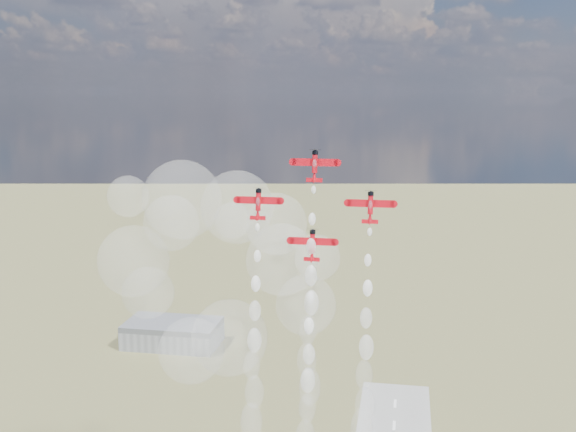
{
  "coord_description": "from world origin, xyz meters",
  "views": [
    {
      "loc": [
        1.72,
        -149.45,
        135.02
      ],
      "look_at": [
        -25.25,
        2.69,
        106.37
      ],
      "focal_mm": 42.0,
      "sensor_mm": 36.0,
      "label": 1
    }
  ],
  "objects_px": {
    "plane_slot": "(312,245)",
    "hangar": "(173,333)",
    "plane_right": "(370,207)",
    "plane_lead": "(315,165)",
    "plane_left": "(258,203)"
  },
  "relations": [
    {
      "from": "plane_slot",
      "to": "hangar",
      "type": "bearing_deg",
      "value": 119.38
    },
    {
      "from": "plane_right",
      "to": "plane_slot",
      "type": "relative_size",
      "value": 1.0
    },
    {
      "from": "plane_lead",
      "to": "plane_left",
      "type": "relative_size",
      "value": 1.0
    },
    {
      "from": "hangar",
      "to": "plane_left",
      "type": "distance_m",
      "value": 222.88
    },
    {
      "from": "plane_slot",
      "to": "plane_left",
      "type": "bearing_deg",
      "value": 172.92
    },
    {
      "from": "plane_right",
      "to": "plane_slot",
      "type": "distance_m",
      "value": 15.99
    },
    {
      "from": "hangar",
      "to": "plane_left",
      "type": "height_order",
      "value": "plane_left"
    },
    {
      "from": "plane_right",
      "to": "plane_slot",
      "type": "xyz_separation_m",
      "value": [
        -13.1,
        -1.63,
        -9.02
      ]
    },
    {
      "from": "hangar",
      "to": "plane_right",
      "type": "relative_size",
      "value": 4.75
    },
    {
      "from": "hangar",
      "to": "plane_right",
      "type": "distance_m",
      "value": 234.43
    },
    {
      "from": "hangar",
      "to": "plane_lead",
      "type": "relative_size",
      "value": 4.75
    },
    {
      "from": "plane_lead",
      "to": "plane_left",
      "type": "xyz_separation_m",
      "value": [
        -13.1,
        -1.63,
        -9.02
      ]
    },
    {
      "from": "plane_left",
      "to": "plane_slot",
      "type": "xyz_separation_m",
      "value": [
        13.1,
        -1.63,
        -9.02
      ]
    },
    {
      "from": "plane_lead",
      "to": "plane_right",
      "type": "distance_m",
      "value": 15.99
    },
    {
      "from": "hangar",
      "to": "plane_right",
      "type": "height_order",
      "value": "plane_right"
    }
  ]
}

